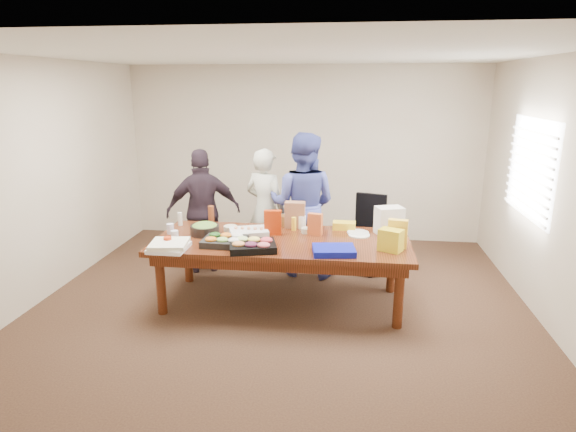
# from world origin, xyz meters

# --- Properties ---
(floor) EXTENTS (5.50, 5.00, 0.02)m
(floor) POSITION_xyz_m (0.00, 0.00, -0.01)
(floor) COLOR #47301E
(floor) RESTS_ON ground
(ceiling) EXTENTS (5.50, 5.00, 0.02)m
(ceiling) POSITION_xyz_m (0.00, 0.00, 2.71)
(ceiling) COLOR white
(ceiling) RESTS_ON wall_back
(wall_back) EXTENTS (5.50, 0.04, 2.70)m
(wall_back) POSITION_xyz_m (0.00, 2.50, 1.35)
(wall_back) COLOR beige
(wall_back) RESTS_ON floor
(wall_front) EXTENTS (5.50, 0.04, 2.70)m
(wall_front) POSITION_xyz_m (0.00, -2.50, 1.35)
(wall_front) COLOR beige
(wall_front) RESTS_ON floor
(wall_left) EXTENTS (0.04, 5.00, 2.70)m
(wall_left) POSITION_xyz_m (-2.75, 0.00, 1.35)
(wall_left) COLOR beige
(wall_left) RESTS_ON floor
(wall_right) EXTENTS (0.04, 5.00, 2.70)m
(wall_right) POSITION_xyz_m (2.75, 0.00, 1.35)
(wall_right) COLOR beige
(wall_right) RESTS_ON floor
(window_panel) EXTENTS (0.03, 1.40, 1.10)m
(window_panel) POSITION_xyz_m (2.72, 0.60, 1.50)
(window_panel) COLOR white
(window_panel) RESTS_ON wall_right
(window_blinds) EXTENTS (0.04, 1.36, 1.00)m
(window_blinds) POSITION_xyz_m (2.68, 0.60, 1.50)
(window_blinds) COLOR beige
(window_blinds) RESTS_ON wall_right
(conference_table) EXTENTS (2.80, 1.20, 0.75)m
(conference_table) POSITION_xyz_m (0.00, 0.00, 0.38)
(conference_table) COLOR #4C1C0F
(conference_table) RESTS_ON floor
(office_chair) EXTENTS (0.62, 0.62, 0.97)m
(office_chair) POSITION_xyz_m (1.02, 1.07, 0.49)
(office_chair) COLOR black
(office_chair) RESTS_ON floor
(person_center) EXTENTS (0.70, 0.60, 1.62)m
(person_center) POSITION_xyz_m (-0.37, 1.07, 0.81)
(person_center) COLOR beige
(person_center) RESTS_ON floor
(person_right) EXTENTS (1.00, 0.83, 1.84)m
(person_right) POSITION_xyz_m (0.14, 0.92, 0.92)
(person_right) COLOR #424CA0
(person_right) RESTS_ON floor
(person_left) EXTENTS (1.03, 0.69, 1.62)m
(person_left) POSITION_xyz_m (-1.15, 0.85, 0.81)
(person_left) COLOR black
(person_left) RESTS_ON floor
(veggie_tray) EXTENTS (0.46, 0.36, 0.07)m
(veggie_tray) POSITION_xyz_m (-0.59, -0.26, 0.78)
(veggie_tray) COLOR black
(veggie_tray) RESTS_ON conference_table
(fruit_tray) EXTENTS (0.55, 0.48, 0.07)m
(fruit_tray) POSITION_xyz_m (-0.25, -0.38, 0.79)
(fruit_tray) COLOR black
(fruit_tray) RESTS_ON conference_table
(sheet_cake) EXTENTS (0.50, 0.44, 0.07)m
(sheet_cake) POSITION_xyz_m (-0.39, 0.09, 0.79)
(sheet_cake) COLOR silver
(sheet_cake) RESTS_ON conference_table
(salad_bowl) EXTENTS (0.37, 0.37, 0.11)m
(salad_bowl) POSITION_xyz_m (-0.90, 0.07, 0.80)
(salad_bowl) COLOR black
(salad_bowl) RESTS_ON conference_table
(chip_bag_blue) EXTENTS (0.46, 0.37, 0.06)m
(chip_bag_blue) POSITION_xyz_m (0.58, -0.39, 0.78)
(chip_bag_blue) COLOR #0C149D
(chip_bag_blue) RESTS_ON conference_table
(chip_bag_red) EXTENTS (0.20, 0.10, 0.28)m
(chip_bag_red) POSITION_xyz_m (-0.13, 0.17, 0.89)
(chip_bag_red) COLOR #AB2B07
(chip_bag_red) RESTS_ON conference_table
(chip_bag_yellow) EXTENTS (0.21, 0.11, 0.30)m
(chip_bag_yellow) POSITION_xyz_m (1.23, -0.12, 0.90)
(chip_bag_yellow) COLOR yellow
(chip_bag_yellow) RESTS_ON conference_table
(chip_bag_orange) EXTENTS (0.17, 0.11, 0.25)m
(chip_bag_orange) POSITION_xyz_m (0.35, 0.21, 0.88)
(chip_bag_orange) COLOR #C85826
(chip_bag_orange) RESTS_ON conference_table
(mayo_jar) EXTENTS (0.10, 0.10, 0.15)m
(mayo_jar) POSITION_xyz_m (0.17, 0.45, 0.83)
(mayo_jar) COLOR white
(mayo_jar) RESTS_ON conference_table
(mustard_bottle) EXTENTS (0.06, 0.06, 0.16)m
(mustard_bottle) POSITION_xyz_m (0.09, 0.35, 0.83)
(mustard_bottle) COLOR yellow
(mustard_bottle) RESTS_ON conference_table
(dressing_bottle) EXTENTS (0.09, 0.09, 0.22)m
(dressing_bottle) POSITION_xyz_m (-0.95, 0.51, 0.86)
(dressing_bottle) COLOR brown
(dressing_bottle) RESTS_ON conference_table
(ranch_bottle) EXTENTS (0.06, 0.06, 0.16)m
(ranch_bottle) POSITION_xyz_m (-1.30, 0.38, 0.83)
(ranch_bottle) COLOR silver
(ranch_bottle) RESTS_ON conference_table
(banana_bunch) EXTENTS (0.27, 0.16, 0.09)m
(banana_bunch) POSITION_xyz_m (0.68, 0.48, 0.79)
(banana_bunch) COLOR yellow
(banana_bunch) RESTS_ON conference_table
(bread_loaf) EXTENTS (0.33, 0.22, 0.12)m
(bread_loaf) POSITION_xyz_m (0.04, 0.52, 0.81)
(bread_loaf) COLOR brown
(bread_loaf) RESTS_ON conference_table
(kraft_bag) EXTENTS (0.24, 0.14, 0.31)m
(kraft_bag) POSITION_xyz_m (0.09, 0.48, 0.91)
(kraft_bag) COLOR #8F5D40
(kraft_bag) RESTS_ON conference_table
(red_cup) EXTENTS (0.10, 0.10, 0.11)m
(red_cup) POSITION_xyz_m (-1.15, -0.42, 0.81)
(red_cup) COLOR red
(red_cup) RESTS_ON conference_table
(clear_cup_a) EXTENTS (0.09, 0.09, 0.11)m
(clear_cup_a) POSITION_xyz_m (-1.16, -0.19, 0.81)
(clear_cup_a) COLOR white
(clear_cup_a) RESTS_ON conference_table
(clear_cup_b) EXTENTS (0.09, 0.09, 0.11)m
(clear_cup_b) POSITION_xyz_m (-1.30, 0.06, 0.81)
(clear_cup_b) COLOR silver
(clear_cup_b) RESTS_ON conference_table
(pizza_box_lower) EXTENTS (0.38, 0.38, 0.04)m
(pizza_box_lower) POSITION_xyz_m (-1.11, -0.49, 0.77)
(pizza_box_lower) COLOR white
(pizza_box_lower) RESTS_ON conference_table
(pizza_box_upper) EXTENTS (0.42, 0.42, 0.04)m
(pizza_box_upper) POSITION_xyz_m (-1.11, -0.49, 0.81)
(pizza_box_upper) COLOR white
(pizza_box_upper) RESTS_ON pizza_box_lower
(plate_a) EXTENTS (0.29, 0.29, 0.01)m
(plate_a) POSITION_xyz_m (0.85, 0.24, 0.76)
(plate_a) COLOR white
(plate_a) RESTS_ON conference_table
(plate_b) EXTENTS (0.29, 0.29, 0.02)m
(plate_b) POSITION_xyz_m (0.84, 0.33, 0.76)
(plate_b) COLOR silver
(plate_b) RESTS_ON conference_table
(dip_bowl_a) EXTENTS (0.16, 0.16, 0.05)m
(dip_bowl_a) POSITION_xyz_m (0.25, 0.28, 0.78)
(dip_bowl_a) COLOR beige
(dip_bowl_a) RESTS_ON conference_table
(dip_bowl_b) EXTENTS (0.19, 0.19, 0.06)m
(dip_bowl_b) POSITION_xyz_m (-0.64, 0.23, 0.78)
(dip_bowl_b) COLOR beige
(dip_bowl_b) RESTS_ON conference_table
(grocery_bag_white) EXTENTS (0.35, 0.29, 0.31)m
(grocery_bag_white) POSITION_xyz_m (1.18, 0.36, 0.91)
(grocery_bag_white) COLOR white
(grocery_bag_white) RESTS_ON conference_table
(grocery_bag_yellow) EXTENTS (0.28, 0.25, 0.23)m
(grocery_bag_yellow) POSITION_xyz_m (1.16, -0.23, 0.86)
(grocery_bag_yellow) COLOR yellow
(grocery_bag_yellow) RESTS_ON conference_table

